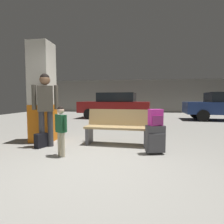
# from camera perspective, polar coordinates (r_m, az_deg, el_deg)

# --- Properties ---
(ground_plane) EXTENTS (18.00, 18.00, 0.10)m
(ground_plane) POSITION_cam_1_polar(r_m,az_deg,el_deg) (7.01, 1.56, -5.72)
(ground_plane) COLOR gray
(garage_back_wall) EXTENTS (18.00, 0.12, 2.80)m
(garage_back_wall) POSITION_cam_1_polar(r_m,az_deg,el_deg) (15.74, 5.08, 5.07)
(garage_back_wall) COLOR slate
(garage_back_wall) RESTS_ON ground_plane
(structural_pillar) EXTENTS (0.57, 0.57, 2.65)m
(structural_pillar) POSITION_cam_1_polar(r_m,az_deg,el_deg) (5.21, -21.29, 5.62)
(structural_pillar) COLOR orange
(structural_pillar) RESTS_ON ground_plane
(bench) EXTENTS (1.63, 0.63, 0.89)m
(bench) POSITION_cam_1_polar(r_m,az_deg,el_deg) (4.58, 1.64, -4.81)
(bench) COLOR tan
(bench) RESTS_ON ground_plane
(suitcase) EXTENTS (0.42, 0.30, 0.60)m
(suitcase) POSITION_cam_1_polar(r_m,az_deg,el_deg) (3.92, 13.59, -8.29)
(suitcase) COLOR #4C4C51
(suitcase) RESTS_ON ground_plane
(backpack_bright) EXTENTS (0.32, 0.27, 0.34)m
(backpack_bright) POSITION_cam_1_polar(r_m,az_deg,el_deg) (3.84, 13.72, -1.72)
(backpack_bright) COLOR #D833A5
(backpack_bright) RESTS_ON suitcase
(child) EXTENTS (0.31, 0.26, 1.01)m
(child) POSITION_cam_1_polar(r_m,az_deg,el_deg) (3.73, -15.92, -4.21)
(child) COLOR beige
(child) RESTS_ON ground_plane
(adult) EXTENTS (0.55, 0.34, 1.76)m
(adult) POSITION_cam_1_polar(r_m,az_deg,el_deg) (4.58, -20.41, 3.01)
(adult) COLOR #38383D
(adult) RESTS_ON ground_plane
(backpack_dark_floor) EXTENTS (0.28, 0.32, 0.34)m
(backpack_dark_floor) POSITION_cam_1_polar(r_m,az_deg,el_deg) (4.65, -21.68, -8.42)
(backpack_dark_floor) COLOR black
(backpack_dark_floor) RESTS_ON ground_plane
(parked_car_far) EXTENTS (4.25, 2.12, 1.51)m
(parked_car_far) POSITION_cam_1_polar(r_m,az_deg,el_deg) (10.61, 1.00, 2.30)
(parked_car_far) COLOR maroon
(parked_car_far) RESTS_ON ground_plane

